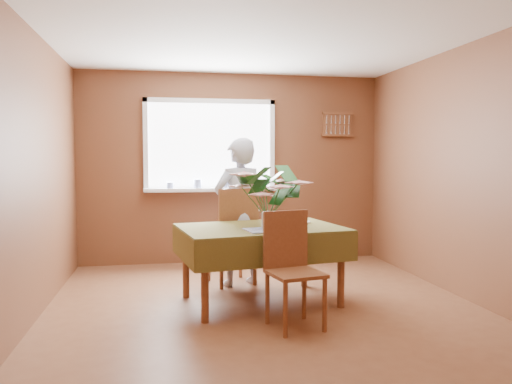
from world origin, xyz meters
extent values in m
plane|color=brown|center=(0.00, 0.00, 0.00)|extent=(4.50, 4.50, 0.00)
plane|color=white|center=(0.00, 0.00, 2.50)|extent=(4.50, 4.50, 0.00)
plane|color=brown|center=(0.00, 2.25, 1.25)|extent=(4.00, 0.00, 4.00)
plane|color=brown|center=(0.00, -2.25, 1.25)|extent=(4.00, 0.00, 4.00)
plane|color=brown|center=(-2.00, 0.00, 1.25)|extent=(0.00, 4.50, 4.50)
plane|color=brown|center=(2.00, 0.00, 1.25)|extent=(0.00, 4.50, 4.50)
cube|color=white|center=(-0.30, 2.23, 1.55)|extent=(1.60, 0.01, 1.10)
cube|color=white|center=(-0.30, 2.22, 2.13)|extent=(1.72, 0.06, 0.06)
cube|color=white|center=(-0.30, 2.22, 0.97)|extent=(1.72, 0.06, 0.06)
cube|color=white|center=(-1.13, 2.22, 1.55)|extent=(0.06, 0.06, 1.22)
cube|color=white|center=(0.53, 2.22, 1.55)|extent=(0.06, 0.06, 1.22)
cube|color=white|center=(-0.30, 2.15, 0.98)|extent=(1.72, 0.20, 0.04)
cylinder|color=white|center=(-0.83, 2.13, 1.04)|extent=(0.09, 0.09, 0.08)
cylinder|color=white|center=(-0.48, 2.13, 1.06)|extent=(0.11, 0.11, 0.12)
cylinder|color=white|center=(-0.12, 2.13, 1.05)|extent=(0.12, 0.12, 0.09)
cylinder|color=white|center=(0.23, 2.13, 1.06)|extent=(0.10, 0.10, 0.13)
cube|color=brown|center=(1.45, 2.23, 1.85)|extent=(0.40, 0.03, 0.30)
cube|color=brown|center=(1.45, 2.21, 2.00)|extent=(0.44, 0.04, 0.03)
cube|color=brown|center=(1.45, 2.21, 1.70)|extent=(0.44, 0.04, 0.03)
cylinder|color=brown|center=(-0.58, -0.20, 0.34)|extent=(0.07, 0.07, 0.68)
cylinder|color=brown|center=(0.70, -0.01, 0.34)|extent=(0.07, 0.07, 0.68)
cylinder|color=brown|center=(-0.70, 0.60, 0.34)|extent=(0.07, 0.07, 0.68)
cylinder|color=brown|center=(0.58, 0.79, 0.34)|extent=(0.07, 0.07, 0.68)
cube|color=brown|center=(0.00, 0.30, 0.70)|extent=(1.58, 1.17, 0.04)
cube|color=#48411A|center=(0.00, 0.30, 0.73)|extent=(1.64, 1.24, 0.01)
cube|color=#48411A|center=(0.08, -0.21, 0.59)|extent=(1.49, 0.24, 0.27)
cube|color=#48411A|center=(-0.08, 0.80, 0.59)|extent=(1.49, 0.24, 0.27)
cube|color=#48411A|center=(-0.75, 0.18, 0.59)|extent=(0.17, 1.01, 0.27)
cube|color=#48411A|center=(0.74, 0.41, 0.59)|extent=(0.17, 1.01, 0.27)
cube|color=#4B96D4|center=(0.03, 0.06, 0.74)|extent=(0.48, 0.38, 0.01)
cylinder|color=brown|center=(-0.04, 1.32, 0.25)|extent=(0.04, 0.04, 0.49)
cylinder|color=brown|center=(-0.42, 1.22, 0.25)|extent=(0.04, 0.04, 0.49)
cylinder|color=brown|center=(0.06, 0.94, 0.25)|extent=(0.04, 0.04, 0.49)
cylinder|color=brown|center=(-0.32, 0.84, 0.25)|extent=(0.04, 0.04, 0.49)
cube|color=brown|center=(-0.18, 1.08, 0.51)|extent=(0.56, 0.56, 0.03)
cube|color=brown|center=(-0.13, 0.87, 0.79)|extent=(0.45, 0.15, 0.55)
cylinder|color=brown|center=(0.00, -0.67, 0.22)|extent=(0.04, 0.04, 0.44)
cylinder|color=brown|center=(0.34, -0.60, 0.22)|extent=(0.04, 0.04, 0.44)
cylinder|color=brown|center=(-0.07, -0.33, 0.22)|extent=(0.04, 0.04, 0.44)
cylinder|color=brown|center=(0.27, -0.26, 0.22)|extent=(0.04, 0.04, 0.44)
cube|color=brown|center=(0.14, -0.47, 0.45)|extent=(0.48, 0.48, 0.03)
cube|color=brown|center=(0.10, -0.28, 0.71)|extent=(0.40, 0.11, 0.48)
imported|color=white|center=(-0.11, 0.98, 0.80)|extent=(0.68, 0.56, 1.61)
cylinder|color=white|center=(0.03, 0.13, 0.81)|extent=(0.12, 0.12, 0.15)
cylinder|color=#33662D|center=(0.03, 0.13, 0.93)|extent=(0.07, 0.07, 0.11)
cylinder|color=white|center=(0.44, 0.51, 0.74)|extent=(0.26, 0.26, 0.01)
cube|color=silver|center=(0.16, 0.11, 0.74)|extent=(0.06, 0.21, 0.00)
camera|label=1|loc=(-0.91, -4.35, 1.40)|focal=35.00mm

